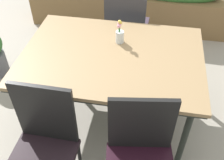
# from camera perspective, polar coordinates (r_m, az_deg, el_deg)

# --- Properties ---
(ground_plane) EXTENTS (12.00, 12.00, 0.00)m
(ground_plane) POSITION_cam_1_polar(r_m,az_deg,el_deg) (2.76, -1.89, -6.62)
(ground_plane) COLOR gray
(dining_table) EXTENTS (1.52, 1.08, 0.74)m
(dining_table) POSITION_cam_1_polar(r_m,az_deg,el_deg) (2.28, 0.00, 4.44)
(dining_table) COLOR #8C704C
(dining_table) RESTS_ON ground
(chair_near_right) EXTENTS (0.51, 0.51, 0.97)m
(chair_near_right) POSITION_cam_1_polar(r_m,az_deg,el_deg) (1.81, 6.09, -16.15)
(chair_near_right) COLOR black
(chair_near_right) RESTS_ON ground
(chair_near_left) EXTENTS (0.45, 0.45, 0.97)m
(chair_near_left) POSITION_cam_1_polar(r_m,az_deg,el_deg) (1.95, -14.55, -13.08)
(chair_near_left) COLOR black
(chair_near_left) RESTS_ON ground
(chair_far_side) EXTENTS (0.47, 0.47, 0.92)m
(chair_far_side) POSITION_cam_1_polar(r_m,az_deg,el_deg) (3.03, 3.10, 11.68)
(chair_far_side) COLOR #3C2E3D
(chair_far_side) RESTS_ON ground
(flower_vase) EXTENTS (0.07, 0.07, 0.23)m
(flower_vase) POSITION_cam_1_polar(r_m,az_deg,el_deg) (2.34, 1.67, 9.90)
(flower_vase) COLOR silver
(flower_vase) RESTS_ON dining_table
(planter_box) EXTENTS (2.76, 0.41, 0.81)m
(planter_box) POSITION_cam_1_polar(r_m,az_deg,el_deg) (3.88, 3.64, 16.47)
(planter_box) COLOR brown
(planter_box) RESTS_ON ground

